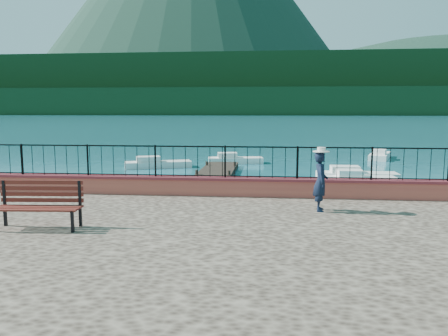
% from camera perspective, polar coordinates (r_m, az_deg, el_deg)
% --- Properties ---
extents(ground, '(2000.00, 2000.00, 0.00)m').
position_cam_1_polar(ground, '(10.38, -0.23, -14.20)').
color(ground, '#19596B').
rests_on(ground, ground).
extents(parapet, '(28.00, 0.46, 0.58)m').
position_cam_1_polar(parapet, '(13.53, 1.41, -2.45)').
color(parapet, '#B75442').
rests_on(parapet, promenade).
extents(railing, '(27.00, 0.05, 0.95)m').
position_cam_1_polar(railing, '(13.42, 1.42, 0.76)').
color(railing, black).
rests_on(railing, parapet).
extents(dock, '(2.00, 16.00, 0.30)m').
position_cam_1_polar(dock, '(22.11, -2.13, -2.02)').
color(dock, '#2D231C').
rests_on(dock, ground).
extents(far_forest, '(900.00, 60.00, 18.00)m').
position_cam_1_polar(far_forest, '(309.63, 5.66, 8.58)').
color(far_forest, black).
rests_on(far_forest, ground).
extents(foothills, '(900.00, 120.00, 44.00)m').
position_cam_1_polar(foothills, '(370.03, 5.71, 10.44)').
color(foothills, black).
rests_on(foothills, ground).
extents(companion_hill, '(448.00, 384.00, 180.00)m').
position_cam_1_polar(companion_hill, '(610.24, 27.00, 6.48)').
color(companion_hill, '#142D23').
rests_on(companion_hill, ground).
extents(park_bench, '(1.95, 0.75, 1.06)m').
position_cam_1_polar(park_bench, '(10.70, -23.06, -5.65)').
color(park_bench, black).
rests_on(park_bench, promenade).
extents(person, '(0.40, 0.59, 1.57)m').
position_cam_1_polar(person, '(11.75, 12.49, -1.74)').
color(person, black).
rests_on(person, promenade).
extents(hat, '(0.44, 0.44, 0.12)m').
position_cam_1_polar(hat, '(11.64, 12.61, 2.37)').
color(hat, silver).
rests_on(hat, person).
extents(boat_0, '(4.14, 2.12, 0.80)m').
position_cam_1_polar(boat_0, '(21.18, -16.49, -2.08)').
color(boat_0, silver).
rests_on(boat_0, ground).
extents(boat_1, '(3.63, 1.41, 0.80)m').
position_cam_1_polar(boat_1, '(23.59, 17.38, -1.14)').
color(boat_1, silver).
rests_on(boat_1, ground).
extents(boat_2, '(4.34, 1.32, 0.80)m').
position_cam_1_polar(boat_2, '(25.09, 16.97, -0.61)').
color(boat_2, silver).
rests_on(boat_2, ground).
extents(boat_3, '(4.53, 2.68, 0.80)m').
position_cam_1_polar(boat_3, '(29.45, -8.59, 0.82)').
color(boat_3, silver).
rests_on(boat_3, ground).
extents(boat_4, '(4.06, 1.86, 0.80)m').
position_cam_1_polar(boat_4, '(31.51, 1.51, 1.35)').
color(boat_4, silver).
rests_on(boat_4, ground).
extents(boat_5, '(2.59, 4.42, 0.80)m').
position_cam_1_polar(boat_5, '(36.59, 19.66, 1.78)').
color(boat_5, white).
rests_on(boat_5, ground).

